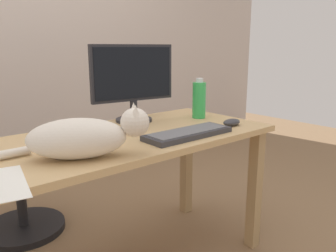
% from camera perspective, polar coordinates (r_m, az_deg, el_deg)
% --- Properties ---
extents(back_wall, '(6.00, 0.04, 2.60)m').
position_cam_1_polar(back_wall, '(2.96, -25.83, 15.55)').
color(back_wall, beige).
rests_on(back_wall, ground_plane).
extents(desk, '(1.56, 0.67, 0.71)m').
position_cam_1_polar(desk, '(1.60, -9.06, -5.28)').
color(desk, tan).
rests_on(desk, ground_plane).
extents(office_chair, '(0.49, 0.48, 0.95)m').
position_cam_1_polar(office_chair, '(2.22, -25.05, -6.46)').
color(office_chair, black).
rests_on(office_chair, ground_plane).
extents(monitor, '(0.48, 0.20, 0.42)m').
position_cam_1_polar(monitor, '(1.87, -5.83, 7.62)').
color(monitor, '#232328').
rests_on(monitor, desk).
extents(keyboard, '(0.44, 0.15, 0.03)m').
position_cam_1_polar(keyboard, '(1.58, 3.39, -1.21)').
color(keyboard, '#333338').
rests_on(keyboard, desk).
extents(cat, '(0.55, 0.34, 0.20)m').
position_cam_1_polar(cat, '(1.29, -13.90, -1.72)').
color(cat, silver).
rests_on(cat, desk).
extents(computer_mouse, '(0.11, 0.06, 0.04)m').
position_cam_1_polar(computer_mouse, '(1.81, 10.56, 0.62)').
color(computer_mouse, '#333338').
rests_on(computer_mouse, desk).
extents(water_bottle, '(0.08, 0.08, 0.23)m').
position_cam_1_polar(water_bottle, '(1.97, 5.20, 4.41)').
color(water_bottle, green).
rests_on(water_bottle, desk).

